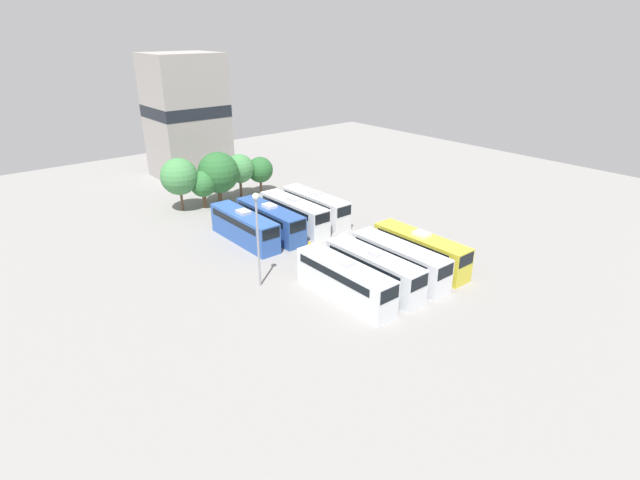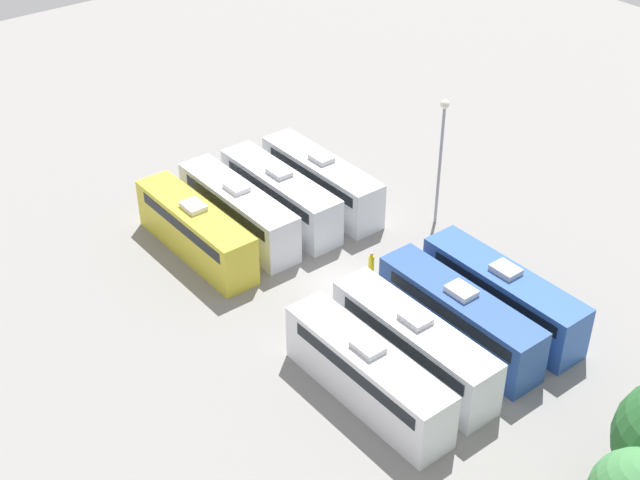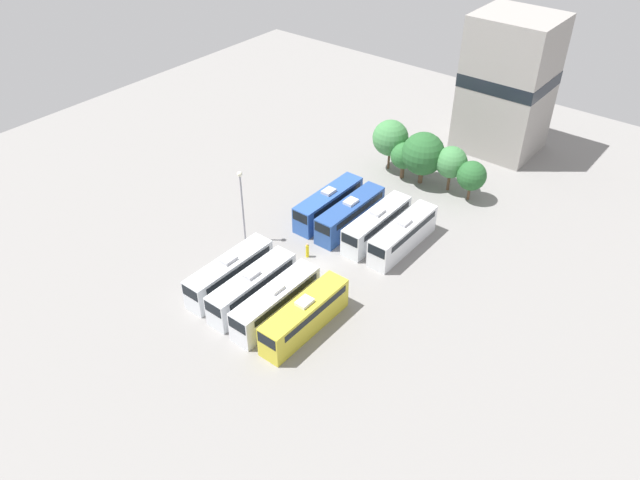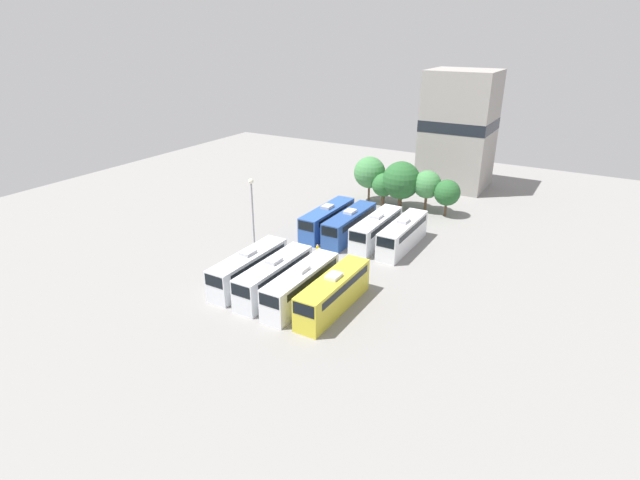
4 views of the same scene
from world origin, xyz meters
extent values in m
plane|color=gray|center=(0.00, 0.00, 0.00)|extent=(115.55, 115.55, 0.00)
cube|color=silver|center=(-5.18, -8.27, 1.70)|extent=(2.46, 10.72, 3.39)
cube|color=black|center=(-5.18, -8.00, 2.67)|extent=(2.50, 9.11, 0.75)
cube|color=black|center=(-5.18, -13.62, 2.65)|extent=(2.16, 0.08, 1.19)
cube|color=#B2B2B7|center=(-5.18, -8.27, 3.57)|extent=(1.20, 1.60, 0.35)
cube|color=silver|center=(-1.74, -8.49, 1.70)|extent=(2.46, 10.72, 3.39)
cube|color=black|center=(-1.74, -8.22, 2.67)|extent=(2.50, 9.11, 0.75)
cube|color=black|center=(-1.74, -13.84, 2.65)|extent=(2.16, 0.08, 1.19)
cube|color=#B2B2B7|center=(-1.74, -8.49, 3.57)|extent=(1.20, 1.60, 0.35)
cube|color=silver|center=(1.61, -8.63, 1.70)|extent=(2.46, 10.72, 3.39)
cube|color=black|center=(1.61, -8.37, 2.67)|extent=(2.50, 9.11, 0.75)
cube|color=black|center=(1.61, -13.98, 2.65)|extent=(2.16, 0.08, 1.19)
cube|color=silver|center=(1.61, -8.63, 3.57)|extent=(1.20, 1.60, 0.35)
cube|color=gold|center=(5.07, -8.37, 1.70)|extent=(2.46, 10.72, 3.39)
cube|color=black|center=(5.07, -8.10, 2.67)|extent=(2.50, 9.11, 0.75)
cube|color=black|center=(5.07, -13.72, 2.65)|extent=(2.16, 0.08, 1.19)
cube|color=silver|center=(5.07, -8.37, 3.57)|extent=(1.20, 1.60, 0.35)
cube|color=#2D56A8|center=(-5.20, 8.50, 1.70)|extent=(2.46, 10.72, 3.39)
cube|color=black|center=(-5.20, 8.77, 2.67)|extent=(2.50, 9.11, 0.75)
cube|color=black|center=(-5.20, 3.15, 2.65)|extent=(2.16, 0.08, 1.19)
cube|color=#B2B2B7|center=(-5.20, 8.50, 3.57)|extent=(1.20, 1.60, 0.35)
cube|color=#284C93|center=(-1.80, 8.33, 1.70)|extent=(2.46, 10.72, 3.39)
cube|color=black|center=(-1.80, 8.59, 2.67)|extent=(2.50, 9.11, 0.75)
cube|color=black|center=(-1.80, 2.98, 2.65)|extent=(2.16, 0.08, 1.19)
cube|color=silver|center=(-1.80, 8.33, 3.57)|extent=(1.20, 1.60, 0.35)
cube|color=silver|center=(1.85, 8.52, 1.70)|extent=(2.46, 10.72, 3.39)
cube|color=black|center=(1.85, 8.79, 2.67)|extent=(2.50, 9.11, 0.75)
cube|color=black|center=(1.85, 3.17, 2.65)|extent=(2.16, 0.08, 1.19)
cube|color=#B2B2B7|center=(1.85, 8.52, 3.57)|extent=(1.20, 1.60, 0.35)
cube|color=silver|center=(5.30, 8.68, 1.70)|extent=(2.46, 10.72, 3.39)
cube|color=black|center=(5.30, 8.95, 2.67)|extent=(2.50, 9.11, 0.75)
cube|color=black|center=(5.30, 3.33, 2.65)|extent=(2.16, 0.08, 1.19)
cube|color=#B2B2B7|center=(5.30, 8.68, 3.57)|extent=(1.20, 1.60, 0.35)
cylinder|color=gold|center=(-2.06, 0.64, 0.79)|extent=(0.36, 0.36, 1.59)
sphere|color=tan|center=(-2.06, 0.64, 1.71)|extent=(0.24, 0.24, 0.24)
cylinder|color=gray|center=(-9.71, -1.42, 4.34)|extent=(0.20, 0.20, 8.67)
sphere|color=#EAE5C6|center=(-9.71, -1.42, 8.85)|extent=(0.60, 0.60, 0.60)
cylinder|color=brown|center=(-5.95, 22.88, 1.48)|extent=(0.33, 0.33, 2.95)
sphere|color=#428447|center=(-5.95, 22.88, 4.64)|extent=(4.83, 4.83, 4.83)
cylinder|color=brown|center=(-3.15, 21.94, 1.05)|extent=(0.54, 0.54, 2.10)
sphere|color=#2D6B33|center=(-3.15, 21.94, 3.33)|extent=(3.52, 3.52, 3.52)
cylinder|color=brown|center=(-0.55, 22.36, 1.18)|extent=(0.60, 0.60, 2.36)
sphere|color=#28602D|center=(-0.55, 22.36, 4.32)|extent=(5.59, 5.59, 5.59)
cylinder|color=brown|center=(3.21, 23.03, 1.33)|extent=(0.38, 0.38, 2.66)
sphere|color=#428447|center=(3.21, 23.03, 4.09)|extent=(4.08, 4.08, 4.08)
cylinder|color=brown|center=(6.37, 22.61, 1.08)|extent=(0.35, 0.35, 2.15)
sphere|color=#28602D|center=(6.37, 22.61, 3.46)|extent=(3.73, 3.73, 3.73)
cube|color=gray|center=(2.94, 37.91, 9.50)|extent=(10.78, 9.72, 19.00)
cube|color=black|center=(2.94, 37.91, 10.45)|extent=(10.84, 9.78, 1.80)
camera|label=1|loc=(-32.06, -37.09, 22.54)|focal=28.00mm
camera|label=2|loc=(28.45, 33.99, 33.13)|focal=50.00mm
camera|label=3|loc=(33.41, -41.57, 43.07)|focal=35.00mm
camera|label=4|loc=(25.12, -45.02, 25.06)|focal=28.00mm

